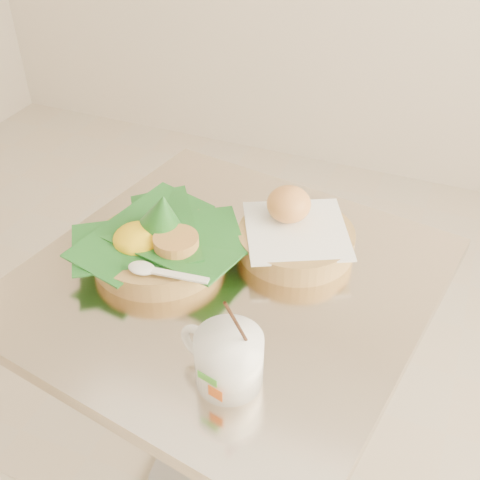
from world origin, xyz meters
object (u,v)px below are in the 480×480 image
at_px(rice_basket, 158,241).
at_px(cafe_table, 229,357).
at_px(coffee_mug, 227,358).
at_px(bread_basket, 295,234).

bearing_deg(rice_basket, cafe_table, -0.17).
height_order(cafe_table, coffee_mug, coffee_mug).
distance_m(rice_basket, bread_basket, 0.26).
distance_m(cafe_table, coffee_mug, 0.36).
bearing_deg(cafe_table, coffee_mug, -66.73).
height_order(cafe_table, bread_basket, bread_basket).
relative_size(rice_basket, bread_basket, 1.23).
distance_m(rice_basket, coffee_mug, 0.32).
xyz_separation_m(cafe_table, bread_basket, (0.09, 0.13, 0.25)).
bearing_deg(bread_basket, coffee_mug, -88.70).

